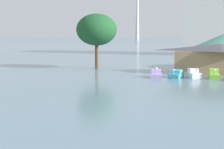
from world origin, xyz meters
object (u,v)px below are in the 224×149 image
Objects in this scene: pedal_boat_white at (194,74)px; shoreline_tree_tall_left at (97,30)px; pedal_boat_lavender at (156,74)px; pedal_boat_cyan at (176,74)px; boathouse at (220,58)px; pedal_boat_lime at (214,75)px; background_building_block at (223,10)px.

shoreline_tree_tall_left is (-17.08, 9.34, 6.58)m from pedal_boat_white.
pedal_boat_lavender is 1.03× the size of pedal_boat_cyan.
shoreline_tree_tall_left reaches higher than boathouse.
pedal_boat_lavender reaches higher than pedal_boat_lime.
pedal_boat_lavender is 0.31× the size of shoreline_tree_tall_left.
pedal_boat_lavender reaches higher than pedal_boat_white.
boathouse reaches higher than pedal_boat_cyan.
pedal_boat_lavender is at bearing -101.01° from pedal_boat_white.
pedal_boat_lavender is 64.09m from background_building_block.
pedal_boat_lavender is 0.11× the size of background_building_block.
pedal_boat_lavender is at bearing -104.03° from background_building_block.
boathouse is 1.51× the size of shoreline_tree_tall_left.
boathouse is (1.29, 6.29, 1.93)m from pedal_boat_lime.
pedal_boat_lime is at bearing 90.28° from pedal_boat_lavender.
boathouse reaches higher than pedal_boat_white.
background_building_block is at bearing 61.99° from shoreline_tree_tall_left.
pedal_boat_cyan is at bearing -88.43° from pedal_boat_lime.
pedal_boat_cyan is at bearing -135.59° from boathouse.
pedal_boat_white is 20.55m from shoreline_tree_tall_left.
pedal_boat_cyan is 0.30× the size of shoreline_tree_tall_left.
boathouse is at bearing -8.54° from shoreline_tree_tall_left.
pedal_boat_lime is at bearing -25.45° from shoreline_tree_tall_left.
pedal_boat_lime is (5.33, 0.19, 0.09)m from pedal_boat_cyan.
pedal_boat_white is (5.32, 0.77, 0.07)m from pedal_boat_lavender.
background_building_block reaches higher than pedal_boat_lime.
background_building_block is at bearing -176.01° from pedal_boat_cyan.
pedal_boat_lime is at bearing -96.68° from background_building_block.
pedal_boat_white is 0.11× the size of background_building_block.
shoreline_tree_tall_left is (-19.91, 9.47, 6.57)m from pedal_boat_lime.
pedal_boat_white is 0.32× the size of shoreline_tree_tall_left.
pedal_boat_lavender is at bearing -86.01° from pedal_boat_lime.
pedal_boat_lime is at bearing -101.62° from boathouse.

